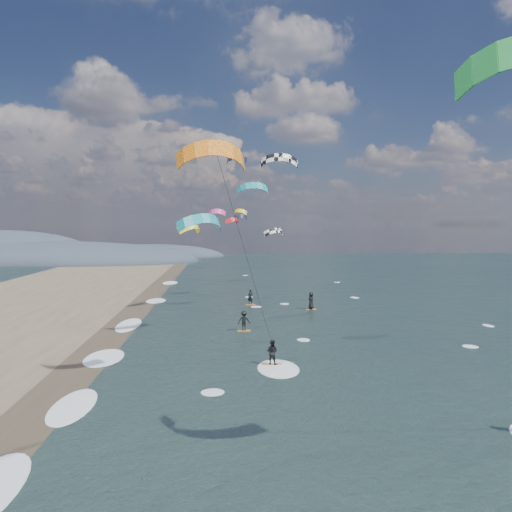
{
  "coord_description": "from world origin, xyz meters",
  "views": [
    {
      "loc": [
        -3.22,
        -18.61,
        8.95
      ],
      "look_at": [
        -1.0,
        12.0,
        7.0
      ],
      "focal_mm": 35.0,
      "sensor_mm": 36.0,
      "label": 1
    }
  ],
  "objects": [
    {
      "name": "coastal_hills",
      "position": [
        -44.84,
        107.86,
        0.0
      ],
      "size": [
        80.0,
        41.0,
        15.0
      ],
      "color": "#3D4756",
      "rests_on": "ground"
    },
    {
      "name": "wet_sand_strip",
      "position": [
        -12.0,
        10.0,
        0.0
      ],
      "size": [
        3.0,
        240.0,
        0.0
      ],
      "primitive_type": "cube",
      "color": "#382D23",
      "rests_on": "ground"
    },
    {
      "name": "ground",
      "position": [
        0.0,
        0.0,
        0.0
      ],
      "size": [
        260.0,
        260.0,
        0.0
      ],
      "primitive_type": "plane",
      "color": "black",
      "rests_on": "ground"
    },
    {
      "name": "far_kitesurfers",
      "position": [
        1.8,
        28.85,
        0.88
      ],
      "size": [
        8.69,
        14.26,
        1.82
      ],
      "color": "orange",
      "rests_on": "ground"
    },
    {
      "name": "shoreline_surf",
      "position": [
        -10.8,
        14.75,
        0.0
      ],
      "size": [
        2.4,
        79.4,
        0.11
      ],
      "color": "white",
      "rests_on": "ground"
    },
    {
      "name": "bg_kite_field",
      "position": [
        -0.19,
        50.51,
        11.68
      ],
      "size": [
        14.52,
        72.9,
        11.1
      ],
      "color": "yellow",
      "rests_on": "ground"
    },
    {
      "name": "kitesurfer_near_b",
      "position": [
        -2.25,
        8.25,
        8.72
      ],
      "size": [
        6.94,
        8.42,
        13.78
      ],
      "color": "orange",
      "rests_on": "ground"
    }
  ]
}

